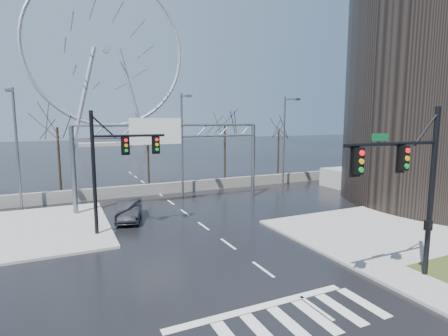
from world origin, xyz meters
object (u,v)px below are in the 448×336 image
signal_mast_far (112,161)px  car (129,210)px  ferris_wheel (107,56)px  signal_mast_near (413,178)px  sign_gantry (169,146)px

signal_mast_far → car: (1.44, 2.87, -4.08)m
ferris_wheel → signal_mast_far: bearing=-97.2°
signal_mast_near → ferris_wheel: size_ratio=0.16×
signal_mast_near → ferris_wheel: bearing=90.1°
sign_gantry → car: sign_gantry is taller
signal_mast_near → signal_mast_far: bearing=130.3°
signal_mast_near → signal_mast_far: 17.03m
ferris_wheel → signal_mast_near: bearing=-89.9°
signal_mast_far → sign_gantry: bearing=47.5°
signal_mast_far → ferris_wheel: size_ratio=0.16×
signal_mast_near → ferris_wheel: (-0.14, 99.04, 21.26)m
signal_mast_far → sign_gantry: 8.14m
sign_gantry → ferris_wheel: 82.91m
sign_gantry → ferris_wheel: bearing=86.2°
sign_gantry → car: (-4.05, -3.13, -4.43)m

